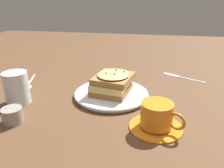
% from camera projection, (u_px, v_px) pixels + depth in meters
% --- Properties ---
extents(ground_plane, '(2.40, 2.40, 0.00)m').
position_uv_depth(ground_plane, '(113.00, 93.00, 0.74)').
color(ground_plane, brown).
extents(dinner_plate, '(0.24, 0.24, 0.02)m').
position_uv_depth(dinner_plate, '(112.00, 94.00, 0.71)').
color(dinner_plate, white).
rests_on(dinner_plate, ground_plane).
extents(sandwich, '(0.15, 0.13, 0.07)m').
position_uv_depth(sandwich, '(113.00, 83.00, 0.70)').
color(sandwich, '#A37542').
rests_on(sandwich, dinner_plate).
extents(teacup_with_saucer, '(0.13, 0.13, 0.07)m').
position_uv_depth(teacup_with_saucer, '(157.00, 117.00, 0.53)').
color(teacup_with_saucer, orange).
rests_on(teacup_with_saucer, ground_plane).
extents(water_glass, '(0.07, 0.07, 0.10)m').
position_uv_depth(water_glass, '(17.00, 88.00, 0.66)').
color(water_glass, silver).
rests_on(water_glass, ground_plane).
extents(fork, '(0.10, 0.16, 0.00)m').
position_uv_depth(fork, '(179.00, 76.00, 0.89)').
color(fork, silver).
rests_on(fork, ground_plane).
extents(spoon, '(0.18, 0.07, 0.01)m').
position_uv_depth(spoon, '(26.00, 87.00, 0.78)').
color(spoon, silver).
rests_on(spoon, ground_plane).
extents(condiment_pot, '(0.05, 0.05, 0.04)m').
position_uv_depth(condiment_pot, '(13.00, 115.00, 0.56)').
color(condiment_pot, gray).
rests_on(condiment_pot, ground_plane).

